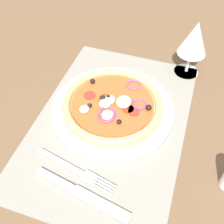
# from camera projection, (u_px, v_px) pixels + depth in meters

# --- Properties ---
(ground_plane) EXTENTS (1.90, 1.40, 0.02)m
(ground_plane) POSITION_uv_depth(u_px,v_px,m) (111.00, 126.00, 0.64)
(ground_plane) COLOR brown
(placemat) EXTENTS (0.50, 0.33, 0.00)m
(placemat) POSITION_uv_depth(u_px,v_px,m) (111.00, 122.00, 0.63)
(placemat) COLOR slate
(placemat) RESTS_ON ground_plane
(plate) EXTENTS (0.28, 0.28, 0.01)m
(plate) POSITION_uv_depth(u_px,v_px,m) (113.00, 109.00, 0.65)
(plate) COLOR white
(plate) RESTS_ON placemat
(pizza) EXTENTS (0.23, 0.23, 0.03)m
(pizza) POSITION_uv_depth(u_px,v_px,m) (113.00, 104.00, 0.63)
(pizza) COLOR tan
(pizza) RESTS_ON plate
(fork) EXTENTS (0.05, 0.18, 0.00)m
(fork) POSITION_uv_depth(u_px,v_px,m) (79.00, 172.00, 0.55)
(fork) COLOR silver
(fork) RESTS_ON placemat
(knife) EXTENTS (0.05, 0.20, 0.01)m
(knife) POSITION_uv_depth(u_px,v_px,m) (82.00, 194.00, 0.52)
(knife) COLOR silver
(knife) RESTS_ON placemat
(wine_glass) EXTENTS (0.07, 0.07, 0.15)m
(wine_glass) POSITION_uv_depth(u_px,v_px,m) (194.00, 40.00, 0.67)
(wine_glass) COLOR silver
(wine_glass) RESTS_ON ground_plane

